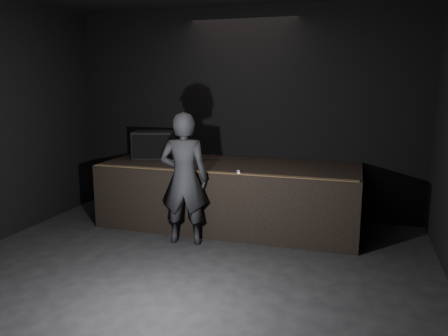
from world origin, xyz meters
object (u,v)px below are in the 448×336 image
Objects in this scene: person at (184,179)px; stage_riser at (230,195)px; laptop at (185,157)px; beer_can at (199,164)px; stage_monitor at (154,145)px.

stage_riser is at bearing -122.63° from person.
laptop is 0.78m from beer_can.
stage_monitor reaches higher than beer_can.
stage_riser is 5.10× the size of stage_monitor.
stage_monitor reaches higher than stage_riser.
stage_monitor is 0.42× the size of person.
stage_monitor is at bearing -168.03° from laptop.
laptop is at bearing -25.07° from stage_monitor.
stage_riser is 9.84× the size of laptop.
stage_riser is 1.12m from person.
person is at bearing -102.08° from beer_can.
laptop is (0.61, -0.11, -0.17)m from stage_monitor.
beer_can is at bearing -118.34° from stage_riser.
stage_riser is 0.87m from beer_can.
beer_can is at bearing -112.38° from person.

